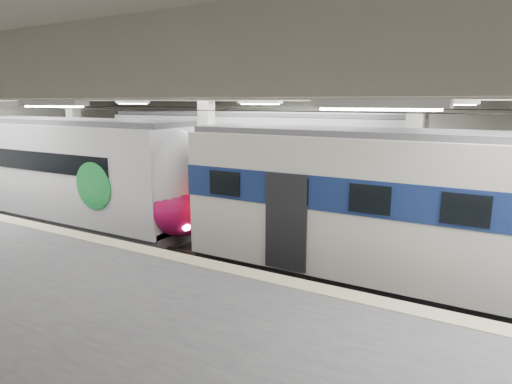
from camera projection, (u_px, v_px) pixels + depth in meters
The scene contains 4 objects.
station_hall at pixel (196, 165), 11.93m from camera, with size 36.00×24.00×5.75m.
modern_emu at pixel (83, 175), 16.94m from camera, with size 13.28×2.74×4.31m.
older_rer at pixel (422, 212), 10.85m from camera, with size 12.85×2.84×4.27m.
far_train at pixel (255, 161), 19.33m from camera, with size 14.23×3.19×4.52m.
Camera 1 is at (7.26, -11.23, 4.98)m, focal length 30.00 mm.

